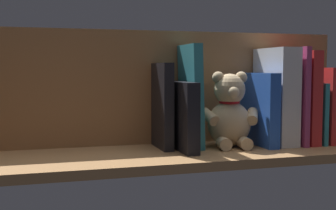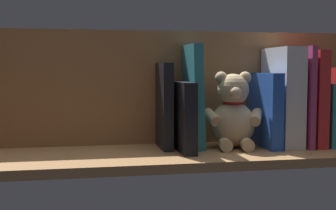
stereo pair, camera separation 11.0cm
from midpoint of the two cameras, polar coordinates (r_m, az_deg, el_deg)
ground_plane at (r=111.31cm, az=2.84°, el=-6.48°), size 107.04×29.92×2.20cm
shelf_back_panel at (r=121.75cm, az=1.46°, el=2.23°), size 107.04×1.50×30.52cm
book_0 at (r=130.26cm, az=21.87°, el=-0.13°), size 2.54×16.81×20.61cm
book_1 at (r=129.02cm, az=20.83°, el=-1.05°), size 1.21×16.77×16.51cm
book_2 at (r=127.17cm, az=19.76°, el=0.83°), size 3.02×16.80×25.04cm
book_3 at (r=125.49cm, az=18.60°, el=1.04°), size 1.43×17.10×26.01cm
dictionary_thick_white at (r=123.71cm, az=16.80°, el=1.00°), size 5.53×16.30×25.86cm
book_4 at (r=121.39cm, az=14.69°, el=-0.59°), size 3.04×17.15×19.22cm
teddy_bear at (r=117.27cm, az=10.91°, el=-1.18°), size 15.75×13.72×19.63cm
book_5 at (r=116.23cm, az=5.94°, el=1.12°), size 3.29×13.21×26.64cm
book_6 at (r=112.68cm, az=4.60°, el=-1.39°), size 3.31×19.34×17.10cm
book_7 at (r=114.74cm, az=2.40°, el=-0.10°), size 2.52×12.76×21.79cm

